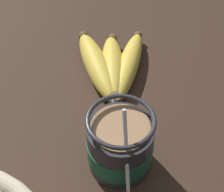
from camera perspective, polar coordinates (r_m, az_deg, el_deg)
The scene contains 3 objects.
table at distance 53.06cm, azimuth 3.71°, elevation -5.12°, with size 105.51×105.51×3.97cm.
coffee_mug at distance 42.92cm, azimuth 1.45°, elevation -8.81°, with size 14.53×9.10×13.30cm.
banana_bunch at distance 57.44cm, azimuth -0.16°, elevation 5.64°, with size 21.82×14.93×4.35cm.
Camera 1 is at (-32.05, 8.95, 43.31)cm, focal length 50.00 mm.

